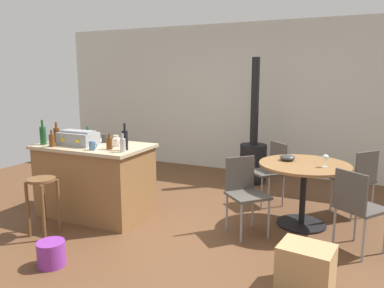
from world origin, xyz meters
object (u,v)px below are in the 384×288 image
(bottle_1, at_px, (123,145))
(bottle_2, at_px, (109,143))
(bottle_0, at_px, (57,135))
(folding_chair_far, at_px, (358,178))
(cup_0, at_px, (105,138))
(serving_bowl, at_px, (287,158))
(cardboard_box, at_px, (306,267))
(folding_chair_right, at_px, (245,189))
(wood_stove, at_px, (253,153))
(folding_chair_left, at_px, (270,168))
(cup_1, at_px, (116,139))
(wine_glass, at_px, (326,158))
(bottle_4, at_px, (43,135))
(bottle_5, at_px, (125,140))
(wooden_stool, at_px, (43,195))
(cup_2, at_px, (73,135))
(folding_chair_near, at_px, (357,205))
(bottle_3, at_px, (88,135))
(cup_4, at_px, (92,145))
(toolbox, at_px, (78,138))
(plastic_bucket, at_px, (51,254))
(cup_3, at_px, (117,142))
(bottle_6, at_px, (52,140))
(dining_table, at_px, (304,178))
(kitchen_island, at_px, (95,180))

(bottle_1, relative_size, bottle_2, 1.11)
(bottle_0, distance_m, bottle_2, 0.88)
(folding_chair_far, height_order, cup_0, cup_0)
(bottle_1, xyz_separation_m, serving_bowl, (1.66, 1.03, -0.20))
(cup_0, relative_size, cardboard_box, 0.27)
(folding_chair_right, height_order, wood_stove, wood_stove)
(folding_chair_left, bearing_deg, wood_stove, 118.26)
(cup_1, bearing_deg, wine_glass, 10.33)
(cup_1, relative_size, cardboard_box, 0.25)
(serving_bowl, bearing_deg, wood_stove, 119.49)
(bottle_4, bearing_deg, bottle_5, 7.05)
(wooden_stool, distance_m, cup_2, 1.19)
(folding_chair_left, height_order, bottle_2, bottle_2)
(folding_chair_near, relative_size, bottle_3, 4.71)
(folding_chair_right, bearing_deg, bottle_1, -160.68)
(bottle_5, relative_size, serving_bowl, 1.74)
(cup_2, bearing_deg, cup_1, -2.67)
(bottle_1, xyz_separation_m, bottle_4, (-1.18, -0.03, 0.04))
(wooden_stool, height_order, bottle_3, bottle_3)
(cup_1, distance_m, cup_4, 0.47)
(bottle_4, distance_m, serving_bowl, 3.04)
(toolbox, distance_m, bottle_2, 0.52)
(wood_stove, relative_size, plastic_bucket, 7.92)
(folding_chair_right, bearing_deg, serving_bowl, 58.04)
(bottle_0, distance_m, cup_3, 0.86)
(toolbox, bearing_deg, folding_chair_right, 9.11)
(bottle_6, height_order, cup_1, bottle_6)
(dining_table, height_order, wine_glass, wine_glass)
(bottle_5, distance_m, cup_3, 0.28)
(bottle_6, distance_m, serving_bowl, 2.87)
(bottle_0, distance_m, bottle_6, 0.27)
(kitchen_island, xyz_separation_m, wine_glass, (2.70, 0.66, 0.40))
(bottle_0, bearing_deg, serving_bowl, 17.90)
(cup_4, bearing_deg, folding_chair_right, 16.70)
(bottle_4, height_order, bottle_5, bottle_5)
(cup_3, relative_size, serving_bowl, 0.68)
(dining_table, xyz_separation_m, folding_chair_left, (-0.52, 0.58, -0.07))
(bottle_5, height_order, serving_bowl, bottle_5)
(wood_stove, distance_m, bottle_3, 2.69)
(wood_stove, relative_size, bottle_5, 6.55)
(folding_chair_far, height_order, cardboard_box, folding_chair_far)
(wine_glass, bearing_deg, folding_chair_near, -50.48)
(dining_table, relative_size, cup_3, 8.56)
(serving_bowl, bearing_deg, bottle_4, -159.54)
(cup_4, bearing_deg, bottle_1, 7.45)
(cup_0, distance_m, cup_1, 0.17)
(toolbox, height_order, cup_0, toolbox)
(cup_4, bearing_deg, bottle_2, 37.28)
(cup_4, relative_size, plastic_bucket, 0.43)
(kitchen_island, xyz_separation_m, bottle_5, (0.55, -0.11, 0.57))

